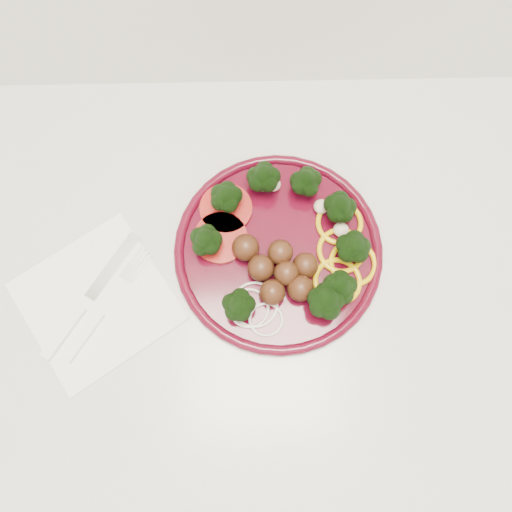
{
  "coord_description": "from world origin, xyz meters",
  "views": [
    {
      "loc": [
        0.02,
        1.54,
        1.55
      ],
      "look_at": [
        0.03,
        1.72,
        0.92
      ],
      "focal_mm": 35.0,
      "sensor_mm": 36.0,
      "label": 1
    }
  ],
  "objects_px": {
    "napkin": "(97,301)",
    "plate": "(282,248)",
    "knife": "(80,311)",
    "fork": "(94,323)"
  },
  "relations": [
    {
      "from": "plate",
      "to": "knife",
      "type": "xyz_separation_m",
      "value": [
        -0.27,
        -0.08,
        -0.01
      ]
    },
    {
      "from": "napkin",
      "to": "knife",
      "type": "xyz_separation_m",
      "value": [
        -0.02,
        -0.01,
        0.01
      ]
    },
    {
      "from": "plate",
      "to": "napkin",
      "type": "distance_m",
      "value": 0.25
    },
    {
      "from": "plate",
      "to": "fork",
      "type": "bearing_deg",
      "value": -159.31
    },
    {
      "from": "plate",
      "to": "fork",
      "type": "height_order",
      "value": "plate"
    },
    {
      "from": "knife",
      "to": "fork",
      "type": "relative_size",
      "value": 1.13
    },
    {
      "from": "napkin",
      "to": "knife",
      "type": "relative_size",
      "value": 1.03
    },
    {
      "from": "plate",
      "to": "knife",
      "type": "relative_size",
      "value": 1.63
    },
    {
      "from": "napkin",
      "to": "plate",
      "type": "bearing_deg",
      "value": 14.4
    },
    {
      "from": "napkin",
      "to": "fork",
      "type": "height_order",
      "value": "fork"
    }
  ]
}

